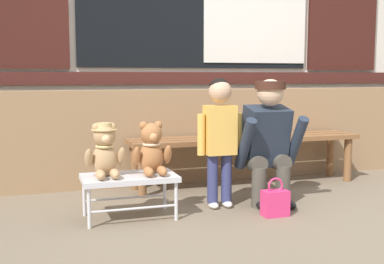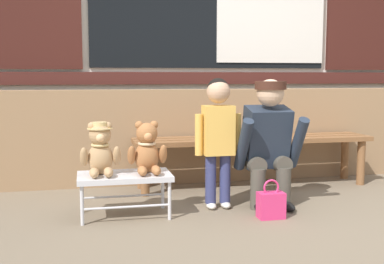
% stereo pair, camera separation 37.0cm
% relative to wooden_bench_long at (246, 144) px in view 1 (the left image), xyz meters
% --- Properties ---
extents(ground_plane, '(60.00, 60.00, 0.00)m').
position_rel_wooden_bench_long_xyz_m(ground_plane, '(-0.18, -1.06, -0.37)').
color(ground_plane, '#756651').
extents(brick_low_wall, '(7.21, 0.25, 0.85)m').
position_rel_wooden_bench_long_xyz_m(brick_low_wall, '(-0.18, 0.37, 0.05)').
color(brick_low_wall, '#997551').
rests_on(brick_low_wall, ground).
extents(shop_facade, '(7.35, 0.26, 3.29)m').
position_rel_wooden_bench_long_xyz_m(shop_facade, '(-0.18, 0.88, 1.29)').
color(shop_facade, silver).
rests_on(shop_facade, ground).
extents(wooden_bench_long, '(2.10, 0.40, 0.44)m').
position_rel_wooden_bench_long_xyz_m(wooden_bench_long, '(0.00, 0.00, 0.00)').
color(wooden_bench_long, brown).
rests_on(wooden_bench_long, ground).
extents(small_display_bench, '(0.64, 0.36, 0.30)m').
position_rel_wooden_bench_long_xyz_m(small_display_bench, '(-1.18, -0.68, -0.11)').
color(small_display_bench, silver).
rests_on(small_display_bench, ground).
extents(teddy_bear_with_hat, '(0.28, 0.27, 0.36)m').
position_rel_wooden_bench_long_xyz_m(teddy_bear_with_hat, '(-1.34, -0.68, 0.10)').
color(teddy_bear_with_hat, tan).
rests_on(teddy_bear_with_hat, small_display_bench).
extents(teddy_bear_plain, '(0.28, 0.26, 0.36)m').
position_rel_wooden_bench_long_xyz_m(teddy_bear_plain, '(-1.02, -0.68, 0.09)').
color(teddy_bear_plain, '#A86B3D').
rests_on(teddy_bear_plain, small_display_bench).
extents(child_standing, '(0.35, 0.18, 0.96)m').
position_rel_wooden_bench_long_xyz_m(child_standing, '(-0.49, -0.62, 0.22)').
color(child_standing, navy).
rests_on(child_standing, ground).
extents(adult_crouching, '(0.50, 0.49, 0.95)m').
position_rel_wooden_bench_long_xyz_m(adult_crouching, '(-0.10, -0.62, 0.11)').
color(adult_crouching, '#4C473D').
rests_on(adult_crouching, ground).
extents(handbag_on_ground, '(0.18, 0.11, 0.27)m').
position_rel_wooden_bench_long_xyz_m(handbag_on_ground, '(-0.20, -0.95, -0.28)').
color(handbag_on_ground, '#E53370').
rests_on(handbag_on_ground, ground).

